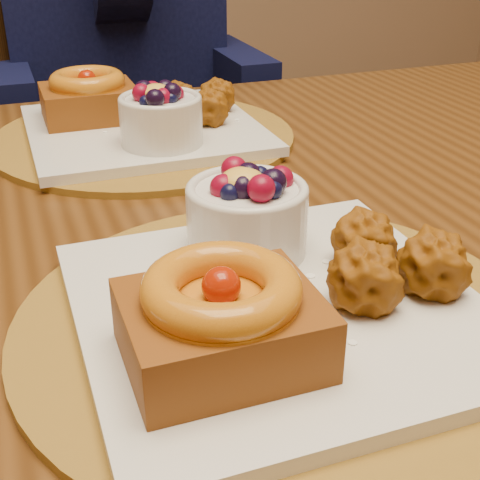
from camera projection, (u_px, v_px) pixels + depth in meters
name	position (u px, v px, depth m)	size (l,w,h in m)	color
dining_table	(195.00, 274.00, 0.70)	(1.60, 0.90, 0.76)	#3E210B
place_setting_near	(272.00, 288.00, 0.47)	(0.38, 0.38, 0.09)	brown
place_setting_far	(141.00, 120.00, 0.83)	(0.38, 0.38, 0.09)	brown
chair_far	(108.00, 212.00, 1.30)	(0.55, 0.55, 0.87)	black
diner	(111.00, 0.00, 1.26)	(0.49, 0.48, 0.80)	black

